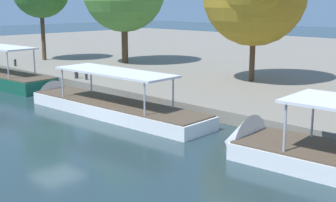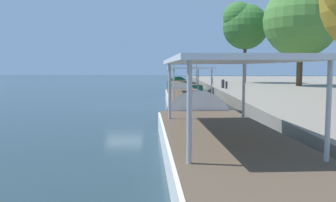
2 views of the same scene
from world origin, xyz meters
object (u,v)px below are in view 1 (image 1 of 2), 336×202
at_px(mooring_bollard_0, 15,62).
at_px(mooring_bollard_1, 76,73).
at_px(tour_boat_1, 104,109).
at_px(mooring_bollard_2, 86,75).

relative_size(mooring_bollard_0, mooring_bollard_1, 0.80).
distance_m(mooring_bollard_0, mooring_bollard_1, 10.15).
bearing_deg(tour_boat_1, mooring_bollard_0, -14.29).
bearing_deg(mooring_bollard_2, mooring_bollard_0, -179.32).
height_order(tour_boat_1, mooring_bollard_2, tour_boat_1).
bearing_deg(tour_boat_1, mooring_bollard_2, -31.03).
relative_size(tour_boat_1, mooring_bollard_1, 16.96).
bearing_deg(mooring_bollard_0, mooring_bollard_2, 0.68).
xyz_separation_m(tour_boat_1, mooring_bollard_2, (-7.35, 3.98, 0.84)).
height_order(mooring_bollard_0, mooring_bollard_1, mooring_bollard_1).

